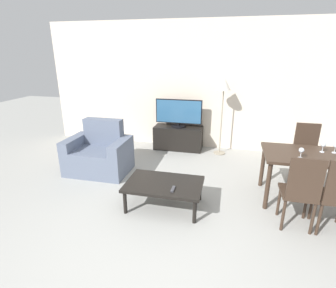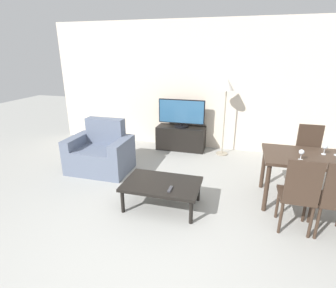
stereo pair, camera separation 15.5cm
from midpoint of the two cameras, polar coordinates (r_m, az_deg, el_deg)
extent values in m
plane|color=#9E9E99|center=(3.00, -4.82, -23.95)|extent=(18.00, 18.00, 0.00)
cube|color=beige|center=(5.80, 6.15, 12.29)|extent=(6.89, 0.06, 2.70)
cube|color=slate|center=(4.89, -15.71, -3.44)|extent=(0.71, 0.76, 0.44)
cube|color=slate|center=(4.97, -14.67, 2.64)|extent=(0.71, 0.20, 0.47)
cube|color=slate|center=(5.08, -20.23, -1.96)|extent=(0.18, 0.76, 0.62)
cube|color=slate|center=(4.66, -10.98, -2.98)|extent=(0.18, 0.76, 0.62)
cube|color=black|center=(5.82, 1.50, 1.37)|extent=(1.05, 0.44, 0.51)
cylinder|color=black|center=(5.74, 1.53, 3.93)|extent=(0.32, 0.32, 0.03)
cylinder|color=black|center=(5.73, 1.53, 4.32)|extent=(0.04, 0.04, 0.05)
cube|color=black|center=(5.67, 1.56, 7.10)|extent=(1.00, 0.04, 0.52)
cube|color=#2D5B84|center=(5.64, 1.51, 7.05)|extent=(0.96, 0.01, 0.48)
cube|color=black|center=(3.64, -2.09, -8.74)|extent=(1.04, 0.68, 0.04)
cylinder|color=black|center=(3.64, -10.55, -12.39)|extent=(0.05, 0.05, 0.32)
cylinder|color=black|center=(3.41, 4.48, -14.47)|extent=(0.05, 0.05, 0.32)
cylinder|color=black|center=(4.09, -7.38, -8.38)|extent=(0.05, 0.05, 0.32)
cylinder|color=black|center=(3.89, 5.82, -9.88)|extent=(0.05, 0.05, 0.32)
cube|color=#38281E|center=(4.07, 26.90, -2.20)|extent=(1.12, 0.80, 0.04)
cylinder|color=#38281E|center=(3.80, 19.78, -8.64)|extent=(0.06, 0.06, 0.69)
cylinder|color=#38281E|center=(4.42, 18.95, -4.56)|extent=(0.06, 0.06, 0.69)
cylinder|color=#38281E|center=(4.64, 31.32, -5.28)|extent=(0.06, 0.06, 0.69)
cube|color=#38281E|center=(3.56, 25.32, -9.62)|extent=(0.40, 0.40, 0.04)
cylinder|color=#38281E|center=(3.78, 21.91, -11.42)|extent=(0.04, 0.04, 0.42)
cylinder|color=#38281E|center=(3.85, 26.76, -11.59)|extent=(0.04, 0.04, 0.42)
cylinder|color=#38281E|center=(3.50, 22.62, -14.08)|extent=(0.04, 0.04, 0.42)
cylinder|color=#38281E|center=(3.58, 27.87, -14.19)|extent=(0.04, 0.04, 0.42)
cube|color=#38281E|center=(3.29, 26.59, -6.98)|extent=(0.37, 0.04, 0.51)
cube|color=#38281E|center=(4.78, 27.10, -2.61)|extent=(0.40, 0.40, 0.04)
cylinder|color=#38281E|center=(4.68, 25.17, -5.82)|extent=(0.04, 0.04, 0.42)
cylinder|color=#38281E|center=(4.76, 28.99, -6.02)|extent=(0.04, 0.04, 0.42)
cylinder|color=#38281E|center=(4.97, 24.48, -4.27)|extent=(0.04, 0.04, 0.42)
cylinder|color=#38281E|center=(5.05, 28.09, -4.48)|extent=(0.04, 0.04, 0.42)
cube|color=#38281E|center=(4.86, 27.12, 1.14)|extent=(0.37, 0.04, 0.51)
cube|color=#38281E|center=(3.67, 31.36, -9.81)|extent=(0.40, 0.40, 0.04)
cylinder|color=#38281E|center=(3.87, 27.75, -11.61)|extent=(0.04, 0.04, 0.42)
cylinder|color=#38281E|center=(3.60, 28.94, -14.20)|extent=(0.04, 0.04, 0.42)
cylinder|color=gray|center=(5.71, 10.32, -1.90)|extent=(0.24, 0.24, 0.02)
cylinder|color=gray|center=(5.51, 10.74, 4.64)|extent=(0.02, 0.02, 1.32)
cone|color=beige|center=(5.37, 11.27, 12.72)|extent=(0.28, 0.28, 0.24)
cube|color=#38383D|center=(3.46, -0.20, -9.77)|extent=(0.04, 0.15, 0.02)
cylinder|color=silver|center=(4.28, 31.58, -1.63)|extent=(0.06, 0.06, 0.01)
cylinder|color=silver|center=(4.27, 31.67, -1.14)|extent=(0.01, 0.01, 0.07)
sphere|color=silver|center=(4.25, 31.83, -0.27)|extent=(0.07, 0.07, 0.07)
cylinder|color=silver|center=(4.23, 29.60, -1.51)|extent=(0.06, 0.06, 0.01)
cylinder|color=silver|center=(4.22, 29.69, -1.01)|extent=(0.01, 0.01, 0.07)
sphere|color=silver|center=(4.20, 29.84, -0.13)|extent=(0.07, 0.07, 0.07)
cylinder|color=silver|center=(3.86, 25.81, -2.73)|extent=(0.06, 0.06, 0.01)
cylinder|color=silver|center=(3.85, 25.90, -2.19)|extent=(0.01, 0.01, 0.07)
sphere|color=silver|center=(3.83, 26.05, -1.23)|extent=(0.07, 0.07, 0.07)
camera|label=1|loc=(0.08, -91.04, -0.37)|focal=28.00mm
camera|label=2|loc=(0.08, 88.96, 0.37)|focal=28.00mm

